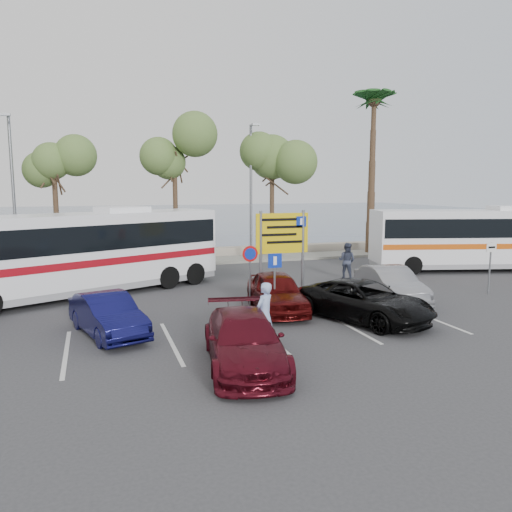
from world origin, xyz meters
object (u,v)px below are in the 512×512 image
object	(u,v)px
car_maroon	(244,340)
pedestrian_far	(347,261)
car_red	(277,292)
pedestrian_near	(264,314)
coach_bus_left	(85,255)
car_silver_b	(390,284)
street_lamp_left	(13,185)
direction_sign	(282,240)
suv_black	(364,301)
car_blue	(108,315)
coach_bus_right	(477,241)
street_lamp_right	(251,185)

from	to	relation	value
car_maroon	pedestrian_far	distance (m)	13.01
car_red	pedestrian_near	distance (m)	3.89
coach_bus_left	car_silver_b	world-z (taller)	coach_bus_left
street_lamp_left	direction_sign	distance (m)	15.24
coach_bus_left	suv_black	bearing A→B (deg)	-38.17
street_lamp_left	coach_bus_left	world-z (taller)	street_lamp_left
car_blue	car_silver_b	world-z (taller)	car_silver_b
coach_bus_left	pedestrian_far	world-z (taller)	coach_bus_left
street_lamp_left	suv_black	distance (m)	19.30
street_lamp_left	car_maroon	bearing A→B (deg)	-66.52
street_lamp_left	pedestrian_near	bearing A→B (deg)	-61.43
direction_sign	suv_black	size ratio (longest dim) A/B	0.74
coach_bus_left	coach_bus_right	xyz separation A→B (m)	(20.10, 0.00, -0.08)
coach_bus_right	car_maroon	world-z (taller)	coach_bus_right
coach_bus_left	pedestrian_far	bearing A→B (deg)	0.00
car_blue	pedestrian_far	bearing A→B (deg)	11.29
direction_sign	car_silver_b	xyz separation A→B (m)	(3.94, -1.70, -1.73)
direction_sign	street_lamp_left	bearing A→B (deg)	136.83
car_maroon	car_silver_b	size ratio (longest dim) A/B	1.09
coach_bus_right	car_blue	bearing A→B (deg)	-162.41
coach_bus_left	car_red	distance (m)	8.37
street_lamp_right	suv_black	world-z (taller)	street_lamp_right
coach_bus_right	coach_bus_left	bearing A→B (deg)	-180.00
car_red	pedestrian_far	bearing A→B (deg)	48.91
suv_black	pedestrian_far	distance (m)	7.79
coach_bus_right	car_red	xyz separation A→B (m)	(-13.45, -5.00, -0.90)
pedestrian_far	car_red	bearing A→B (deg)	91.83
street_lamp_right	pedestrian_far	distance (m)	8.39
car_red	direction_sign	bearing A→B (deg)	70.12
car_silver_b	pedestrian_far	size ratio (longest dim) A/B	2.36
direction_sign	coach_bus_left	xyz separation A→B (m)	(-7.50, 3.30, -0.73)
street_lamp_right	direction_sign	xyz separation A→B (m)	(-2.00, -10.32, -2.17)
car_blue	car_red	world-z (taller)	car_red
suv_black	car_red	bearing A→B (deg)	116.30
car_red	suv_black	xyz separation A→B (m)	(2.40, -2.11, -0.05)
car_silver_b	car_blue	bearing A→B (deg)	-165.71
car_maroon	car_blue	bearing A→B (deg)	139.30
pedestrian_near	coach_bus_right	bearing A→B (deg)	173.94
street_lamp_left	street_lamp_right	bearing A→B (deg)	0.00
street_lamp_left	car_red	distance (m)	16.20
pedestrian_near	pedestrian_far	bearing A→B (deg)	-165.88
suv_black	car_silver_b	xyz separation A→B (m)	(2.40, 2.11, 0.02)
coach_bus_left	car_blue	xyz separation A→B (m)	(0.67, -6.16, -1.06)
car_red	car_silver_b	distance (m)	4.80
direction_sign	car_red	distance (m)	2.56
street_lamp_right	coach_bus_left	bearing A→B (deg)	-143.54
car_blue	direction_sign	bearing A→B (deg)	5.90
street_lamp_right	car_blue	distance (m)	16.35
coach_bus_left	car_silver_b	distance (m)	12.53
street_lamp_left	suv_black	bearing A→B (deg)	-48.40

